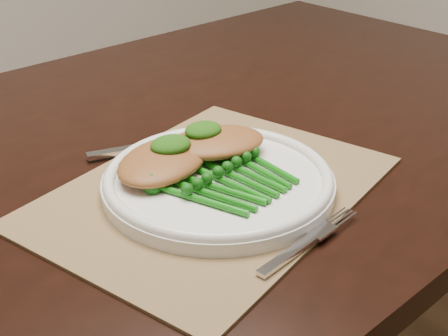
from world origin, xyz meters
TOP-DOWN VIEW (x-y plane):
  - dining_table at (0.04, -0.07)m, footprint 1.70×1.10m
  - placemat at (-0.00, -0.24)m, footprint 0.53×0.45m
  - dinner_plate at (0.01, -0.25)m, footprint 0.30×0.30m
  - knife at (-0.02, -0.09)m, footprint 0.21×0.06m
  - fork at (0.03, -0.40)m, footprint 0.17×0.05m
  - chicken_fillet_left at (-0.04, -0.19)m, footprint 0.17×0.15m
  - chicken_fillet_right at (0.04, -0.19)m, footprint 0.15×0.12m
  - pesto_dollop_left at (-0.03, -0.19)m, footprint 0.05×0.05m
  - pesto_dollop_right at (0.03, -0.18)m, footprint 0.05×0.04m
  - broccolini_bundle at (0.01, -0.27)m, footprint 0.18×0.19m

SIDE VIEW (x-z plane):
  - dining_table at x=0.04m, z-range 0.00..0.75m
  - placemat at x=0.00m, z-range 0.75..0.75m
  - fork at x=0.03m, z-range 0.76..0.76m
  - knife at x=-0.02m, z-range 0.75..0.76m
  - dinner_plate at x=0.01m, z-range 0.75..0.78m
  - broccolini_bundle at x=0.01m, z-range 0.76..0.79m
  - chicken_fillet_left at x=-0.04m, z-range 0.77..0.80m
  - chicken_fillet_right at x=0.04m, z-range 0.78..0.80m
  - pesto_dollop_left at x=-0.03m, z-range 0.79..0.81m
  - pesto_dollop_right at x=0.03m, z-range 0.80..0.82m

